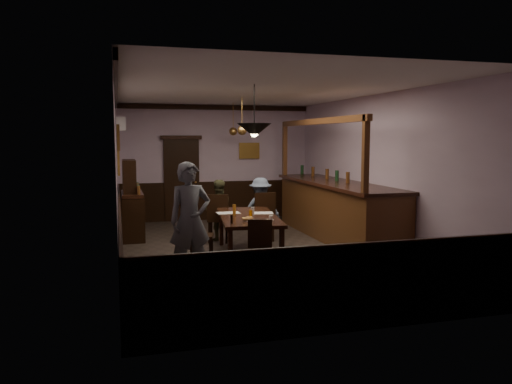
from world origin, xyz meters
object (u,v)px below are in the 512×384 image
object	(u,v)px
pendant_brass_far	(233,131)
pendant_iron	(254,130)
chair_side	(197,232)
coffee_cup	(271,218)
dining_table	(248,219)
chair_far_left	(218,216)
sideboard	(132,207)
person_seated_left	(218,210)
bar_counter	(336,208)
soda_can	(251,213)
person_seated_right	(260,208)
person_standing	(190,220)
chair_far_right	(263,214)
pendant_brass_mid	(242,131)
chair_near	(260,246)

from	to	relation	value
pendant_brass_far	pendant_iron	bearing A→B (deg)	-98.46
chair_side	pendant_brass_far	bearing A→B (deg)	-7.65
coffee_cup	dining_table	bearing A→B (deg)	117.66
chair_far_left	sideboard	size ratio (longest dim) A/B	0.60
person_seated_left	pendant_brass_far	world-z (taller)	pendant_brass_far
sideboard	chair_side	bearing A→B (deg)	-66.01
bar_counter	pendant_brass_far	world-z (taller)	pendant_brass_far
chair_side	pendant_iron	xyz separation A→B (m)	(0.84, -0.73, 1.75)
bar_counter	pendant_iron	bearing A→B (deg)	-140.94
dining_table	soda_can	bearing A→B (deg)	-86.59
person_seated_right	coffee_cup	distance (m)	2.16
coffee_cup	sideboard	size ratio (longest dim) A/B	0.05
person_standing	sideboard	world-z (taller)	person_standing
chair_side	chair_far_left	bearing A→B (deg)	-10.37
person_standing	soda_can	distance (m)	1.55
chair_side	person_standing	world-z (taller)	person_standing
chair_far_right	sideboard	size ratio (longest dim) A/B	0.61
soda_can	bar_counter	size ratio (longest dim) A/B	0.03
chair_far_left	soda_can	bearing A→B (deg)	118.62
pendant_iron	pendant_brass_mid	size ratio (longest dim) A/B	1.04
person_seated_right	pendant_brass_far	distance (m)	2.60
chair_side	person_seated_left	size ratio (longest dim) A/B	0.73
chair_far_right	bar_counter	distance (m)	1.60
person_standing	pendant_brass_far	distance (m)	5.11
chair_side	pendant_brass_far	size ratio (longest dim) A/B	1.16
soda_can	chair_far_right	bearing A→B (deg)	64.96
dining_table	pendant_iron	world-z (taller)	pendant_iron
person_seated_right	soda_can	bearing A→B (deg)	72.36
chair_far_left	pendant_brass_far	size ratio (longest dim) A/B	1.24
chair_far_left	pendant_iron	bearing A→B (deg)	112.02
chair_near	pendant_iron	xyz separation A→B (m)	(0.06, 0.53, 1.79)
chair_near	person_seated_left	bearing A→B (deg)	109.69
chair_far_left	pendant_iron	world-z (taller)	pendant_iron
dining_table	pendant_brass_mid	xyz separation A→B (m)	(0.33, 1.79, 1.61)
dining_table	chair_far_right	xyz separation A→B (m)	(0.63, 1.19, -0.12)
sideboard	pendant_brass_mid	world-z (taller)	pendant_brass_mid
soda_can	bar_counter	bearing A→B (deg)	29.15
pendant_iron	bar_counter	bearing A→B (deg)	39.06
pendant_iron	pendant_brass_far	distance (m)	4.33
chair_side	person_seated_left	world-z (taller)	person_seated_left
bar_counter	pendant_brass_far	xyz separation A→B (m)	(-1.69, 2.39, 1.66)
soda_can	chair_far_left	bearing A→B (deg)	101.61
person_seated_left	pendant_iron	distance (m)	2.90
chair_side	person_standing	bearing A→B (deg)	-179.40
chair_side	bar_counter	bearing A→B (deg)	-54.96
dining_table	bar_counter	world-z (taller)	bar_counter
dining_table	chair_far_left	size ratio (longest dim) A/B	2.30
person_standing	coffee_cup	world-z (taller)	person_standing
chair_near	person_seated_left	world-z (taller)	person_seated_left
chair_near	person_standing	xyz separation A→B (m)	(-1.04, 0.22, 0.41)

